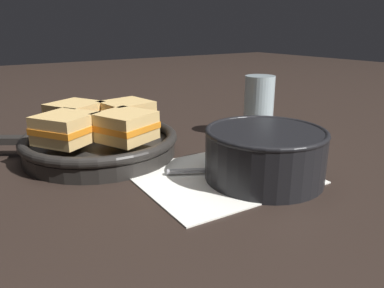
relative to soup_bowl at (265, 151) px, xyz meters
The scene contains 10 objects.
ground_plane 0.08m from the soup_bowl, 137.91° to the left, with size 4.00×4.00×0.00m, color black.
napkin 0.08m from the soup_bowl, 138.91° to the left, with size 0.26×0.22×0.00m.
soup_bowl is the anchor object (origin of this frame).
spoon 0.06m from the soup_bowl, 119.86° to the left, with size 0.14×0.09×0.01m.
skillet 0.29m from the soup_bowl, 124.32° to the left, with size 0.35×0.28×0.04m.
sandwich_near_left 0.23m from the soup_bowl, 128.60° to the left, with size 0.11×0.11×0.05m.
sandwich_near_right 0.28m from the soup_bowl, 111.10° to the left, with size 0.10×0.09×0.05m.
sandwich_far_left 0.36m from the soup_bowl, 121.31° to the left, with size 0.11×0.11×0.05m.
sandwich_far_right 0.32m from the soup_bowl, 135.78° to the left, with size 0.11×0.11×0.05m.
drinking_glass 0.23m from the soup_bowl, 48.54° to the left, with size 0.06×0.06×0.13m.
Camera 1 is at (-0.34, -0.42, 0.22)m, focal length 35.00 mm.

